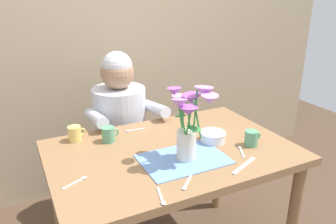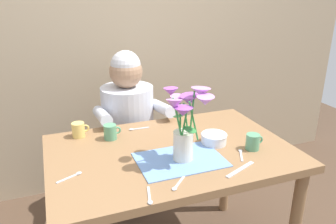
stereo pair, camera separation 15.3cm
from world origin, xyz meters
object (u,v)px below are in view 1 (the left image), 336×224
object	(u,v)px
tea_cup	(108,134)
coffee_cup	(75,134)
dinner_knife	(244,166)
flower_vase	(189,119)
ceramic_mug	(251,138)
ceramic_bowl	(213,136)
seated_person	(121,137)

from	to	relation	value
tea_cup	coffee_cup	bearing A→B (deg)	150.52
dinner_knife	coffee_cup	xyz separation A→B (m)	(-0.63, 0.61, 0.04)
flower_vase	coffee_cup	xyz separation A→B (m)	(-0.43, 0.44, -0.16)
ceramic_mug	tea_cup	bearing A→B (deg)	149.98
flower_vase	tea_cup	distance (m)	0.48
ceramic_bowl	dinner_knife	bearing A→B (deg)	-93.18
seated_person	tea_cup	bearing A→B (deg)	-112.03
tea_cup	seated_person	bearing A→B (deg)	64.01
flower_vase	tea_cup	xyz separation A→B (m)	(-0.28, 0.35, -0.16)
flower_vase	ceramic_mug	xyz separation A→B (m)	(0.36, -0.02, -0.16)
ceramic_bowl	tea_cup	size ratio (longest dim) A/B	1.46
ceramic_bowl	ceramic_mug	size ratio (longest dim) A/B	1.46
coffee_cup	dinner_knife	bearing A→B (deg)	-44.23
dinner_knife	coffee_cup	size ratio (longest dim) A/B	2.04
seated_person	ceramic_bowl	size ratio (longest dim) A/B	8.35
seated_person	ceramic_bowl	xyz separation A→B (m)	(0.30, -0.64, 0.21)
tea_cup	ceramic_mug	bearing A→B (deg)	-30.02
flower_vase	dinner_knife	bearing A→B (deg)	-40.78
flower_vase	ceramic_bowl	size ratio (longest dim) A/B	2.60
seated_person	flower_vase	xyz separation A→B (m)	(0.09, -0.74, 0.38)
ceramic_bowl	dinner_knife	world-z (taller)	ceramic_bowl
flower_vase	ceramic_bowl	world-z (taller)	flower_vase
seated_person	ceramic_mug	distance (m)	0.91
tea_cup	coffee_cup	xyz separation A→B (m)	(-0.15, 0.09, 0.00)
seated_person	tea_cup	world-z (taller)	seated_person
ceramic_bowl	dinner_knife	xyz separation A→B (m)	(-0.02, -0.28, -0.03)
dinner_knife	tea_cup	xyz separation A→B (m)	(-0.47, 0.52, 0.04)
seated_person	ceramic_bowl	distance (m)	0.73
flower_vase	coffee_cup	bearing A→B (deg)	134.33
ceramic_mug	seated_person	bearing A→B (deg)	120.47
coffee_cup	ceramic_bowl	bearing A→B (deg)	-27.31
seated_person	coffee_cup	bearing A→B (deg)	-134.74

